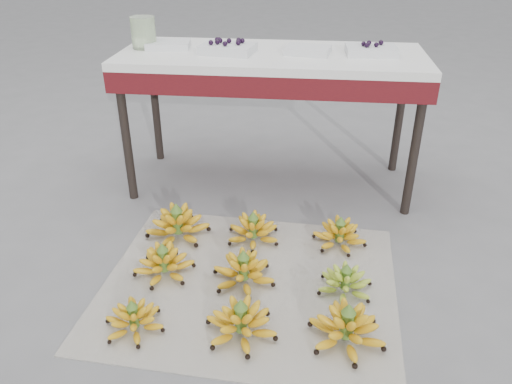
# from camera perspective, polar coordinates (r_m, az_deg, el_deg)

# --- Properties ---
(ground) EXTENTS (60.00, 60.00, 0.00)m
(ground) POSITION_cam_1_polar(r_m,az_deg,el_deg) (2.25, -2.50, -9.62)
(ground) COLOR slate
(ground) RESTS_ON ground
(newspaper_mat) EXTENTS (1.31, 1.12, 0.01)m
(newspaper_mat) POSITION_cam_1_polar(r_m,az_deg,el_deg) (2.21, -0.76, -10.46)
(newspaper_mat) COLOR white
(newspaper_mat) RESTS_ON ground
(bunch_front_left) EXTENTS (0.30, 0.30, 0.14)m
(bunch_front_left) POSITION_cam_1_polar(r_m,az_deg,el_deg) (2.02, -13.78, -13.95)
(bunch_front_left) COLOR #E9B404
(bunch_front_left) RESTS_ON newspaper_mat
(bunch_front_center) EXTENTS (0.34, 0.34, 0.17)m
(bunch_front_center) POSITION_cam_1_polar(r_m,az_deg,el_deg) (1.94, -1.73, -14.66)
(bunch_front_center) COLOR #E9B404
(bunch_front_center) RESTS_ON newspaper_mat
(bunch_front_right) EXTENTS (0.38, 0.38, 0.18)m
(bunch_front_right) POSITION_cam_1_polar(r_m,az_deg,el_deg) (1.94, 10.33, -15.06)
(bunch_front_right) COLOR #E9B404
(bunch_front_right) RESTS_ON newspaper_mat
(bunch_mid_left) EXTENTS (0.28, 0.28, 0.16)m
(bunch_mid_left) POSITION_cam_1_polar(r_m,az_deg,el_deg) (2.26, -10.49, -8.00)
(bunch_mid_left) COLOR #E9B404
(bunch_mid_left) RESTS_ON newspaper_mat
(bunch_mid_center) EXTENTS (0.35, 0.35, 0.17)m
(bunch_mid_center) POSITION_cam_1_polar(r_m,az_deg,el_deg) (2.18, -1.43, -9.02)
(bunch_mid_center) COLOR #E9B404
(bunch_mid_center) RESTS_ON newspaper_mat
(bunch_mid_right) EXTENTS (0.26, 0.26, 0.15)m
(bunch_mid_right) POSITION_cam_1_polar(r_m,az_deg,el_deg) (2.16, 10.17, -10.11)
(bunch_mid_right) COLOR olive
(bunch_mid_right) RESTS_ON newspaper_mat
(bunch_back_left) EXTENTS (0.33, 0.33, 0.19)m
(bunch_back_left) POSITION_cam_1_polar(r_m,az_deg,el_deg) (2.50, -8.94, -3.74)
(bunch_back_left) COLOR #E9B404
(bunch_back_left) RESTS_ON newspaper_mat
(bunch_back_center) EXTENTS (0.29, 0.29, 0.16)m
(bunch_back_center) POSITION_cam_1_polar(r_m,az_deg,el_deg) (2.45, -0.32, -4.38)
(bunch_back_center) COLOR #E9B404
(bunch_back_center) RESTS_ON newspaper_mat
(bunch_back_right) EXTENTS (0.33, 0.33, 0.16)m
(bunch_back_right) POSITION_cam_1_polar(r_m,az_deg,el_deg) (2.45, 9.53, -4.82)
(bunch_back_right) COLOR #E9B404
(bunch_back_right) RESTS_ON newspaper_mat
(vendor_table) EXTENTS (1.62, 0.65, 0.78)m
(vendor_table) POSITION_cam_1_polar(r_m,az_deg,el_deg) (2.77, 1.79, 13.86)
(vendor_table) COLOR black
(vendor_table) RESTS_ON ground
(tray_far_left) EXTENTS (0.25, 0.20, 0.04)m
(tray_far_left) POSITION_cam_1_polar(r_m,az_deg,el_deg) (2.88, -9.99, 16.25)
(tray_far_left) COLOR silver
(tray_far_left) RESTS_ON vendor_table
(tray_left) EXTENTS (0.30, 0.24, 0.07)m
(tray_left) POSITION_cam_1_polar(r_m,az_deg,el_deg) (2.73, -3.27, 16.11)
(tray_left) COLOR silver
(tray_left) RESTS_ON vendor_table
(tray_right) EXTENTS (0.26, 0.20, 0.04)m
(tray_right) POSITION_cam_1_polar(r_m,az_deg,el_deg) (2.73, 5.93, 15.83)
(tray_right) COLOR silver
(tray_right) RESTS_ON vendor_table
(tray_far_right) EXTENTS (0.27, 0.20, 0.07)m
(tray_far_right) POSITION_cam_1_polar(r_m,az_deg,el_deg) (2.76, 13.05, 15.54)
(tray_far_right) COLOR silver
(tray_far_right) RESTS_ON vendor_table
(glass_jar) EXTENTS (0.15, 0.15, 0.17)m
(glass_jar) POSITION_cam_1_polar(r_m,az_deg,el_deg) (2.89, -12.74, 17.35)
(glass_jar) COLOR #D9F4C2
(glass_jar) RESTS_ON vendor_table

